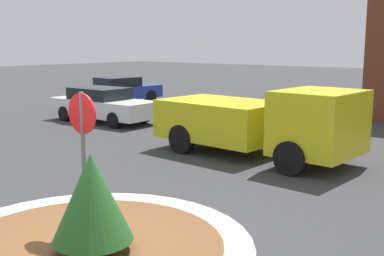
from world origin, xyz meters
TOP-DOWN VIEW (x-y plane):
  - ground_plane at (0.00, 0.00)m, footprint 120.00×120.00m
  - traffic_island at (0.00, 0.00)m, footprint 5.14×5.14m
  - stop_sign at (-0.57, 0.46)m, footprint 0.66×0.07m
  - island_shrub at (0.29, -0.08)m, footprint 1.18×1.18m
  - utility_truck at (-1.38, 7.17)m, footprint 5.90×2.56m
  - parked_sedan_blue at (-13.63, 13.07)m, footprint 2.22×4.48m
  - parked_sedan_white at (-9.70, 8.54)m, footprint 4.80×2.01m

SIDE VIEW (x-z plane):
  - ground_plane at x=0.00m, z-range 0.00..0.00m
  - traffic_island at x=0.00m, z-range 0.00..0.17m
  - parked_sedan_white at x=-9.70m, z-range 0.01..1.41m
  - parked_sedan_blue at x=-13.63m, z-range 0.02..1.46m
  - island_shrub at x=0.29m, z-range 0.26..1.73m
  - utility_truck at x=-1.38m, z-range 0.02..2.03m
  - stop_sign at x=-0.57m, z-range 0.45..2.87m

